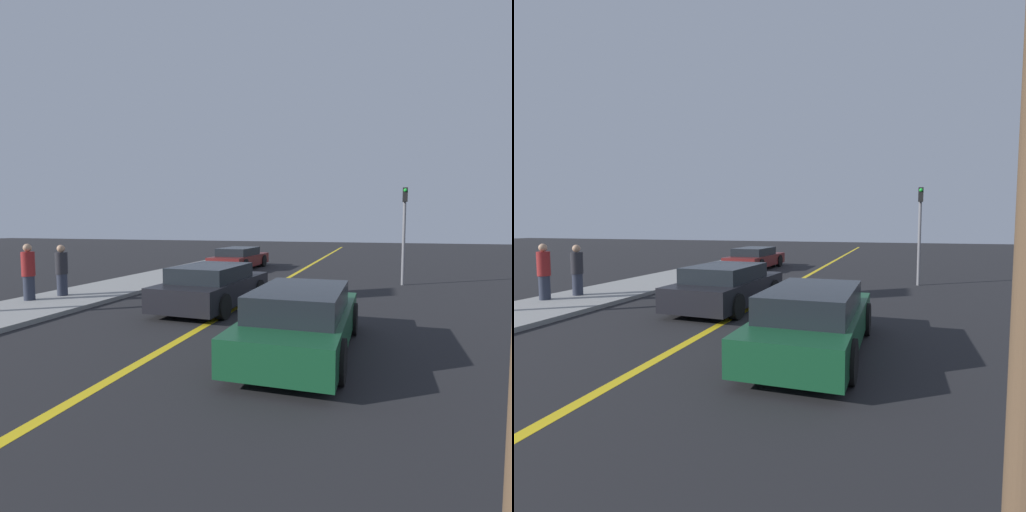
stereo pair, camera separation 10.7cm
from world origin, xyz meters
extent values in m
cube|color=gold|center=(0.00, 18.00, 0.00)|extent=(0.20, 60.00, 0.01)
cube|color=gray|center=(-5.43, 15.42, 0.06)|extent=(2.84, 30.84, 0.12)
cube|color=#144728|center=(2.56, 11.79, 0.49)|extent=(1.75, 4.59, 0.59)
cube|color=black|center=(2.56, 11.56, 1.02)|extent=(1.54, 2.52, 0.46)
cylinder|color=black|center=(1.74, 13.21, 0.35)|extent=(0.22, 0.70, 0.70)
cylinder|color=black|center=(3.39, 13.21, 0.35)|extent=(0.22, 0.70, 0.70)
cylinder|color=black|center=(1.74, 10.37, 0.35)|extent=(0.22, 0.70, 0.70)
cylinder|color=black|center=(3.39, 10.37, 0.35)|extent=(0.22, 0.70, 0.70)
cube|color=black|center=(-0.67, 15.06, 0.50)|extent=(2.06, 4.44, 0.64)
cube|color=black|center=(-0.67, 14.84, 1.03)|extent=(1.75, 2.47, 0.42)
cylinder|color=black|center=(-1.50, 16.45, 0.33)|extent=(0.25, 0.67, 0.66)
cylinder|color=black|center=(0.28, 16.38, 0.33)|extent=(0.25, 0.67, 0.66)
cylinder|color=black|center=(-1.61, 13.75, 0.33)|extent=(0.25, 0.67, 0.66)
cylinder|color=black|center=(0.17, 13.67, 0.33)|extent=(0.25, 0.67, 0.66)
cube|color=maroon|center=(-3.36, 24.84, 0.47)|extent=(1.94, 4.85, 0.57)
cube|color=black|center=(-3.36, 24.60, 0.96)|extent=(1.66, 2.68, 0.41)
cylinder|color=black|center=(-4.17, 26.35, 0.34)|extent=(0.24, 0.68, 0.68)
cylinder|color=black|center=(-2.47, 26.30, 0.34)|extent=(0.24, 0.68, 0.68)
cylinder|color=black|center=(-4.26, 23.38, 0.34)|extent=(0.24, 0.68, 0.68)
cylinder|color=black|center=(-2.56, 23.32, 0.34)|extent=(0.24, 0.68, 0.68)
cylinder|color=#282D3D|center=(-6.17, 13.76, 0.49)|extent=(0.32, 0.32, 0.73)
cylinder|color=maroon|center=(-6.17, 13.76, 1.22)|extent=(0.37, 0.37, 0.73)
sphere|color=tan|center=(-6.17, 13.76, 1.71)|extent=(0.24, 0.24, 0.24)
cylinder|color=#282D3D|center=(-5.82, 14.69, 0.47)|extent=(0.32, 0.32, 0.70)
cylinder|color=#232328|center=(-5.82, 14.69, 1.17)|extent=(0.37, 0.37, 0.70)
sphere|color=tan|center=(-5.82, 14.69, 1.64)|extent=(0.24, 0.24, 0.24)
cylinder|color=slate|center=(4.82, 21.18, 1.92)|extent=(0.12, 0.12, 3.83)
cube|color=black|center=(4.82, 21.00, 3.56)|extent=(0.18, 0.18, 0.55)
sphere|color=green|center=(4.82, 20.91, 3.72)|extent=(0.14, 0.14, 0.14)
camera|label=1|loc=(3.95, 4.41, 2.40)|focal=28.00mm
camera|label=2|loc=(4.05, 4.44, 2.40)|focal=28.00mm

